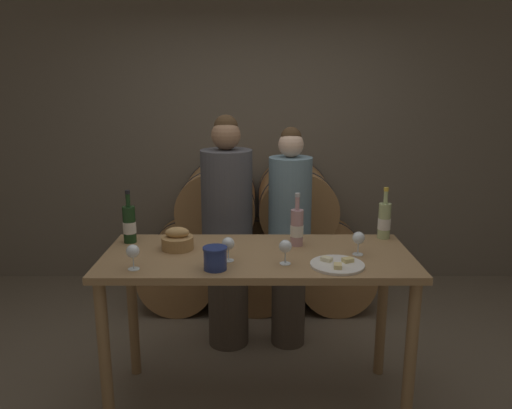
% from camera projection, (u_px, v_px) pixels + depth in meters
% --- Properties ---
extents(ground_plane, '(10.00, 10.00, 0.00)m').
position_uv_depth(ground_plane, '(256.00, 400.00, 3.04)').
color(ground_plane, '#726654').
extents(stone_wall_back, '(10.00, 0.12, 3.20)m').
position_uv_depth(stone_wall_back, '(255.00, 114.00, 4.67)').
color(stone_wall_back, '#706656').
rests_on(stone_wall_back, ground_plane).
extents(barrel_stack, '(1.97, 0.88, 1.22)m').
position_uv_depth(barrel_stack, '(256.00, 239.00, 4.38)').
color(barrel_stack, '#9E7042').
rests_on(barrel_stack, ground_plane).
extents(tasting_table, '(1.74, 0.73, 0.95)m').
position_uv_depth(tasting_table, '(256.00, 275.00, 2.85)').
color(tasting_table, '#99754C').
rests_on(tasting_table, ground_plane).
extents(person_left, '(0.36, 0.36, 1.68)m').
position_uv_depth(person_left, '(226.00, 233.00, 3.52)').
color(person_left, '#4C4238').
rests_on(person_left, ground_plane).
extents(person_right, '(0.30, 0.30, 1.60)m').
position_uv_depth(person_right, '(288.00, 237.00, 3.53)').
color(person_right, '#4C4238').
rests_on(person_right, ground_plane).
extents(wine_bottle_red, '(0.08, 0.08, 0.32)m').
position_uv_depth(wine_bottle_red, '(128.00, 224.00, 2.99)').
color(wine_bottle_red, '#193819').
rests_on(wine_bottle_red, tasting_table).
extents(wine_bottle_white, '(0.08, 0.08, 0.32)m').
position_uv_depth(wine_bottle_white, '(383.00, 220.00, 3.08)').
color(wine_bottle_white, '#ADBC7F').
rests_on(wine_bottle_white, tasting_table).
extents(wine_bottle_rose, '(0.08, 0.08, 0.32)m').
position_uv_depth(wine_bottle_rose, '(295.00, 227.00, 2.94)').
color(wine_bottle_rose, '#BC8E93').
rests_on(wine_bottle_rose, tasting_table).
extents(blue_crock, '(0.13, 0.13, 0.12)m').
position_uv_depth(blue_crock, '(214.00, 257.00, 2.56)').
color(blue_crock, navy).
rests_on(blue_crock, tasting_table).
extents(bread_basket, '(0.18, 0.18, 0.13)m').
position_uv_depth(bread_basket, '(176.00, 241.00, 2.88)').
color(bread_basket, '#A87F4C').
rests_on(bread_basket, tasting_table).
extents(cheese_plate, '(0.29, 0.29, 0.04)m').
position_uv_depth(cheese_plate, '(336.00, 264.00, 2.62)').
color(cheese_plate, white).
rests_on(cheese_plate, tasting_table).
extents(wine_glass_far_left, '(0.07, 0.07, 0.13)m').
position_uv_depth(wine_glass_far_left, '(131.00, 252.00, 2.55)').
color(wine_glass_far_left, white).
rests_on(wine_glass_far_left, tasting_table).
extents(wine_glass_left, '(0.07, 0.07, 0.13)m').
position_uv_depth(wine_glass_left, '(227.00, 244.00, 2.68)').
color(wine_glass_left, white).
rests_on(wine_glass_left, tasting_table).
extents(wine_glass_center, '(0.07, 0.07, 0.13)m').
position_uv_depth(wine_glass_center, '(284.00, 247.00, 2.63)').
color(wine_glass_center, white).
rests_on(wine_glass_center, tasting_table).
extents(wine_glass_right, '(0.07, 0.07, 0.13)m').
position_uv_depth(wine_glass_right, '(357.00, 239.00, 2.78)').
color(wine_glass_right, white).
rests_on(wine_glass_right, tasting_table).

